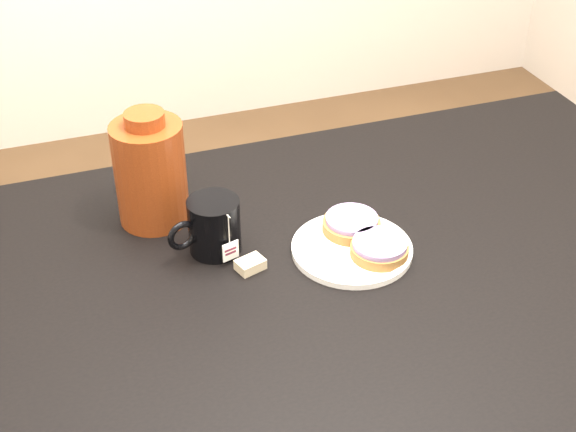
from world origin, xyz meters
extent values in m
cube|color=black|center=(0.00, 0.00, 0.73)|extent=(1.40, 0.90, 0.04)
cylinder|color=black|center=(0.64, 0.39, 0.35)|extent=(0.06, 0.06, 0.71)
cylinder|color=white|center=(0.01, 0.04, 0.76)|extent=(0.20, 0.20, 0.01)
torus|color=white|center=(0.01, 0.04, 0.76)|extent=(0.20, 0.20, 0.01)
cylinder|color=brown|center=(0.03, 0.08, 0.77)|extent=(0.12, 0.12, 0.02)
cylinder|color=#947AA4|center=(0.03, 0.08, 0.78)|extent=(0.11, 0.11, 0.01)
cylinder|color=brown|center=(0.04, 0.00, 0.77)|extent=(0.13, 0.13, 0.02)
cylinder|color=#947AA4|center=(0.04, 0.00, 0.78)|extent=(0.12, 0.12, 0.01)
cylinder|color=black|center=(-0.21, 0.12, 0.80)|extent=(0.11, 0.11, 0.10)
cylinder|color=black|center=(-0.21, 0.12, 0.84)|extent=(0.08, 0.08, 0.00)
torus|color=black|center=(-0.26, 0.10, 0.80)|extent=(0.05, 0.02, 0.05)
cylinder|color=beige|center=(-0.19, 0.07, 0.82)|extent=(0.00, 0.00, 0.05)
cube|color=white|center=(-0.19, 0.07, 0.78)|extent=(0.03, 0.01, 0.03)
cube|color=#C6B793|center=(-0.17, 0.05, 0.76)|extent=(0.05, 0.04, 0.02)
cylinder|color=#581E0B|center=(-0.28, 0.25, 0.84)|extent=(0.14, 0.14, 0.19)
cylinder|color=#581E0B|center=(-0.28, 0.25, 0.95)|extent=(0.07, 0.07, 0.02)
camera|label=1|loc=(-0.45, -0.94, 1.57)|focal=50.00mm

